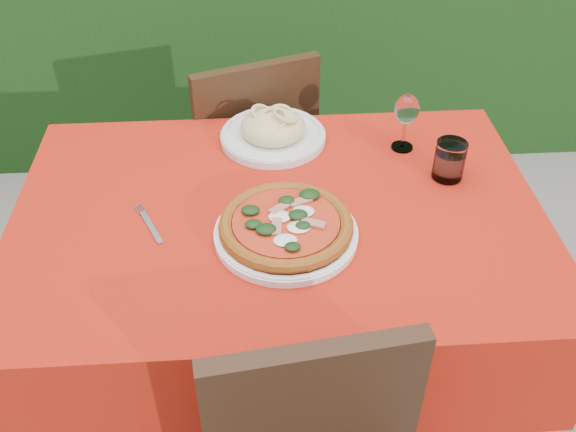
{
  "coord_description": "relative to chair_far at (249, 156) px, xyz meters",
  "views": [
    {
      "loc": [
        -0.06,
        -1.19,
        1.7
      ],
      "look_at": [
        0.02,
        -0.05,
        0.77
      ],
      "focal_mm": 40.0,
      "sensor_mm": 36.0,
      "label": 1
    }
  ],
  "objects": [
    {
      "name": "dining_table",
      "position": [
        0.07,
        -0.6,
        0.1
      ],
      "size": [
        1.26,
        0.86,
        0.75
      ],
      "color": "#442715",
      "rests_on": "ground"
    },
    {
      "name": "fork",
      "position": [
        -0.23,
        -0.65,
        0.25
      ],
      "size": [
        0.09,
        0.17,
        0.0
      ],
      "primitive_type": "cube",
      "rotation": [
        0.0,
        0.0,
        0.43
      ],
      "color": "silver",
      "rests_on": "dining_table"
    },
    {
      "name": "pizza_plate",
      "position": [
        0.08,
        -0.7,
        0.28
      ],
      "size": [
        0.36,
        0.36,
        0.06
      ],
      "rotation": [
        0.0,
        0.0,
        0.26
      ],
      "color": "white",
      "rests_on": "dining_table"
    },
    {
      "name": "ground",
      "position": [
        0.07,
        -0.6,
        -0.5
      ],
      "size": [
        60.0,
        60.0,
        0.0
      ],
      "primitive_type": "plane",
      "color": "slate",
      "rests_on": "ground"
    },
    {
      "name": "water_glass",
      "position": [
        0.5,
        -0.5,
        0.29
      ],
      "size": [
        0.08,
        0.08,
        0.1
      ],
      "color": "white",
      "rests_on": "dining_table"
    },
    {
      "name": "pasta_plate",
      "position": [
        0.07,
        -0.29,
        0.28
      ],
      "size": [
        0.29,
        0.29,
        0.08
      ],
      "rotation": [
        0.0,
        0.0,
        -0.05
      ],
      "color": "silver",
      "rests_on": "dining_table"
    },
    {
      "name": "chair_far",
      "position": [
        0.0,
        0.0,
        0.0
      ],
      "size": [
        0.5,
        0.5,
        0.87
      ],
      "rotation": [
        0.0,
        0.0,
        3.48
      ],
      "color": "black",
      "rests_on": "ground"
    },
    {
      "name": "wine_glass",
      "position": [
        0.41,
        -0.36,
        0.36
      ],
      "size": [
        0.07,
        0.07,
        0.16
      ],
      "color": "white",
      "rests_on": "dining_table"
    }
  ]
}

